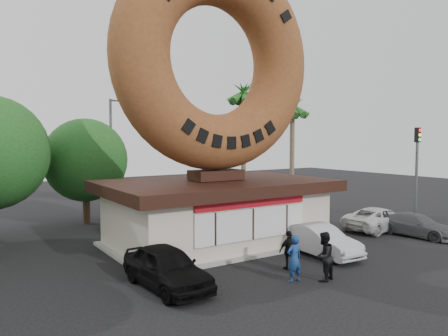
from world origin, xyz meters
TOP-DOWN VIEW (x-y plane):
  - ground at (0.00, 0.00)m, footprint 90.00×90.00m
  - donut_shop at (0.00, 5.98)m, footprint 11.20×7.20m
  - giant_donut at (0.00, 6.00)m, footprint 10.90×2.78m
  - tree_mid at (-4.00, 15.00)m, footprint 5.20×5.20m
  - palm_near at (7.50, 14.00)m, footprint 2.60×2.60m
  - palm_far at (11.00, 12.50)m, footprint 2.60×2.60m
  - street_lamp at (-1.86, 16.00)m, footprint 2.11×0.20m
  - traffic_signal at (14.00, 3.99)m, footprint 0.30×0.38m
  - person_left at (-0.67, -0.55)m, footprint 0.67×0.46m
  - person_center at (0.35, -1.08)m, footprint 1.07×0.93m
  - person_right at (0.23, 0.72)m, footprint 0.99×0.53m
  - car_black at (-4.96, 1.49)m, footprint 2.02×4.55m
  - car_silver at (2.88, 1.59)m, footprint 1.60×4.28m
  - car_grey at (10.21, 1.44)m, footprint 2.21×4.41m
  - car_white at (9.83, 3.61)m, footprint 4.91×2.49m

SIDE VIEW (x-z plane):
  - ground at x=0.00m, z-range 0.00..0.00m
  - car_grey at x=10.21m, z-range 0.00..1.23m
  - car_white at x=9.83m, z-range 0.00..1.33m
  - car_silver at x=2.88m, z-range 0.00..1.40m
  - car_black at x=-4.96m, z-range 0.00..1.52m
  - person_right at x=0.23m, z-range 0.00..1.61m
  - person_left at x=-0.67m, z-range 0.00..1.79m
  - person_center at x=0.35m, z-range 0.00..1.88m
  - donut_shop at x=0.00m, z-range -0.13..3.67m
  - traffic_signal at x=14.00m, z-range 0.83..6.90m
  - tree_mid at x=-4.00m, z-range 0.70..7.33m
  - street_lamp at x=-1.86m, z-range 0.48..8.48m
  - palm_far at x=11.00m, z-range 3.11..11.86m
  - palm_near at x=7.50m, z-range 3.54..13.29m
  - giant_donut at x=0.00m, z-range 3.80..14.70m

